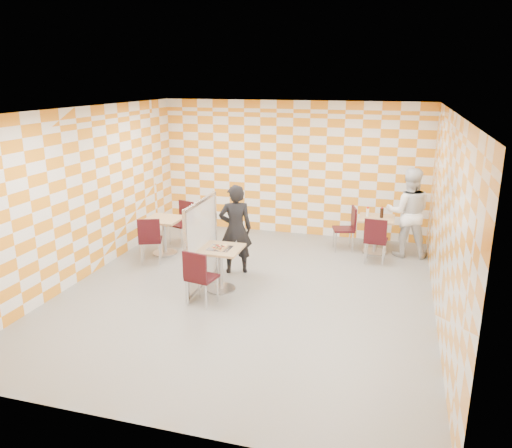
{
  "coord_description": "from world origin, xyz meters",
  "views": [
    {
      "loc": [
        2.28,
        -7.38,
        3.47
      ],
      "look_at": [
        0.1,
        0.2,
        1.15
      ],
      "focal_mm": 35.0,
      "sensor_mm": 36.0,
      "label": 1
    }
  ],
  "objects": [
    {
      "name": "room_shell",
      "position": [
        0.0,
        0.54,
        1.5
      ],
      "size": [
        7.0,
        7.0,
        7.0
      ],
      "color": "gray",
      "rests_on": "ground"
    },
    {
      "name": "main_table",
      "position": [
        -0.46,
        -0.01,
        0.51
      ],
      "size": [
        0.7,
        0.7,
        0.75
      ],
      "color": "tan",
      "rests_on": "ground"
    },
    {
      "name": "second_table",
      "position": [
        1.95,
        2.62,
        0.51
      ],
      "size": [
        0.7,
        0.7,
        0.75
      ],
      "color": "tan",
      "rests_on": "ground"
    },
    {
      "name": "empty_table",
      "position": [
        -2.18,
        1.38,
        0.51
      ],
      "size": [
        0.7,
        0.7,
        0.75
      ],
      "color": "tan",
      "rests_on": "ground"
    },
    {
      "name": "chair_main_front",
      "position": [
        -0.56,
        -0.71,
        0.54
      ],
      "size": [
        0.49,
        0.5,
        0.92
      ],
      "color": "#330A0F",
      "rests_on": "ground"
    },
    {
      "name": "chair_second_front",
      "position": [
        1.98,
        1.95,
        0.54
      ],
      "size": [
        0.45,
        0.46,
        0.92
      ],
      "color": "#330A0F",
      "rests_on": "ground"
    },
    {
      "name": "chair_second_side",
      "position": [
        1.39,
        2.64,
        0.54
      ],
      "size": [
        0.53,
        0.52,
        0.92
      ],
      "color": "#330A0F",
      "rests_on": "ground"
    },
    {
      "name": "chair_empty_near",
      "position": [
        -2.18,
        0.78,
        0.54
      ],
      "size": [
        0.55,
        0.56,
        0.92
      ],
      "color": "#330A0F",
      "rests_on": "ground"
    },
    {
      "name": "chair_empty_far",
      "position": [
        -2.07,
        2.1,
        0.54
      ],
      "size": [
        0.54,
        0.55,
        0.92
      ],
      "color": "#330A0F",
      "rests_on": "ground"
    },
    {
      "name": "partition",
      "position": [
        -0.79,
        -0.02,
        0.79
      ],
      "size": [
        0.08,
        1.38,
        1.55
      ],
      "color": "white",
      "rests_on": "ground"
    },
    {
      "name": "man_dark",
      "position": [
        -0.47,
        0.83,
        0.83
      ],
      "size": [
        0.71,
        0.6,
        1.65
      ],
      "primitive_type": "imported",
      "rotation": [
        0.0,
        0.0,
        3.55
      ],
      "color": "black",
      "rests_on": "ground"
    },
    {
      "name": "man_white",
      "position": [
        2.55,
        2.63,
        0.9
      ],
      "size": [
        0.93,
        0.75,
        1.8
      ],
      "primitive_type": "imported",
      "rotation": [
        0.0,
        0.0,
        3.23
      ],
      "color": "white",
      "rests_on": "ground"
    },
    {
      "name": "pizza_on_foil",
      "position": [
        -0.46,
        -0.03,
        0.77
      ],
      "size": [
        0.4,
        0.4,
        0.04
      ],
      "color": "silver",
      "rests_on": "main_table"
    },
    {
      "name": "sport_bottle",
      "position": [
        1.76,
        2.67,
        0.84
      ],
      "size": [
        0.06,
        0.06,
        0.2
      ],
      "color": "white",
      "rests_on": "second_table"
    },
    {
      "name": "soda_bottle",
      "position": [
        2.04,
        2.64,
        0.85
      ],
      "size": [
        0.07,
        0.07,
        0.23
      ],
      "color": "black",
      "rests_on": "second_table"
    }
  ]
}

